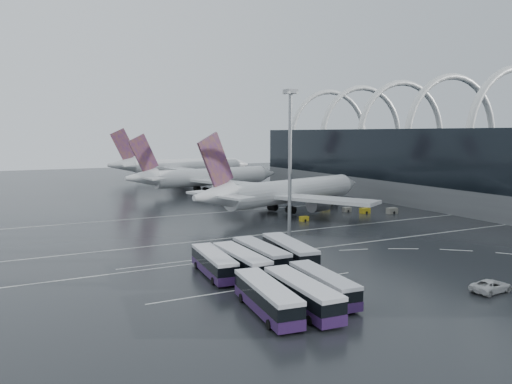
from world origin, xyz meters
name	(u,v)px	position (x,y,z in m)	size (l,w,h in m)	color
ground	(338,243)	(0.00, 0.00, 0.00)	(420.00, 420.00, 0.00)	black
terminal	(485,164)	(61.56, 19.84, 10.87)	(42.00, 160.00, 34.90)	#575A5C
lane_marking_near	(345,245)	(0.00, -2.00, 0.01)	(120.00, 0.25, 0.01)	silver
lane_marking_mid	(301,231)	(0.00, 12.00, 0.01)	(120.00, 0.25, 0.01)	silver
lane_marking_far	(240,211)	(0.00, 40.00, 0.01)	(120.00, 0.25, 0.01)	silver
bus_bay_line_south	(257,287)	(-24.00, -16.00, 0.01)	(28.00, 0.25, 0.01)	silver
bus_bay_line_north	(209,258)	(-24.00, 0.00, 0.01)	(28.00, 0.25, 0.01)	silver
airliner_main	(285,193)	(8.37, 32.85, 4.79)	(55.30, 47.91, 19.14)	silver
airliner_gate_b	(204,178)	(5.92, 79.68, 4.69)	(53.95, 48.04, 18.74)	silver
airliner_gate_c	(179,167)	(12.92, 126.54, 5.21)	(58.49, 53.75, 20.83)	silver
bus_row_near_a	(214,263)	(-26.83, -8.82, 1.70)	(3.92, 12.73, 3.09)	#321644
bus_row_near_b	(241,262)	(-23.48, -10.21, 1.78)	(3.28, 13.17, 3.23)	#321644
bus_row_near_c	(261,255)	(-19.39, -8.11, 1.78)	(3.37, 13.23, 3.24)	#321644
bus_row_near_d	(289,252)	(-15.00, -8.63, 1.86)	(4.75, 14.03, 3.39)	#321644
bus_row_far_a	(267,297)	(-27.21, -24.49, 1.76)	(4.40, 13.26, 3.20)	#321644
bus_row_far_b	(302,294)	(-23.32, -25.24, 1.77)	(3.73, 13.27, 3.23)	#321644
bus_row_far_c	(323,284)	(-19.17, -23.21, 1.65)	(3.73, 12.36, 3.00)	#321644
van_curve_a	(491,286)	(0.04, -30.48, 0.77)	(2.55, 5.54, 1.54)	silver
floodlight_mast	(290,145)	(-5.04, 8.07, 16.74)	(2.04, 2.04, 26.62)	gray
gse_cart_belly_a	(365,211)	(24.67, 23.03, 0.64)	(2.33, 1.38, 1.27)	#B79D18
gse_cart_belly_b	(347,209)	(22.42, 26.96, 0.54)	(1.98, 1.17, 1.08)	slate
gse_cart_belly_c	(304,219)	(6.21, 20.74, 0.52)	(1.90, 1.12, 1.04)	#B79D18
gse_cart_belly_d	(392,211)	(30.14, 19.81, 0.68)	(2.50, 1.48, 1.37)	slate
gse_cart_belly_e	(325,206)	(20.73, 33.85, 0.61)	(2.25, 1.33, 1.23)	#B79D18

